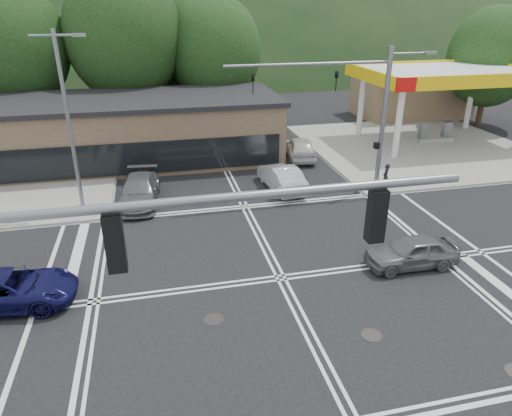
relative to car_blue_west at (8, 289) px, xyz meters
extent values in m
plane|color=black|center=(10.07, -0.50, -0.66)|extent=(120.00, 120.00, 0.00)
cube|color=gray|center=(25.07, 14.50, -0.59)|extent=(16.00, 16.00, 0.15)
cylinder|color=silver|center=(22.07, 12.50, 1.84)|extent=(0.44, 0.44, 5.00)
cylinder|color=silver|center=(22.07, 18.50, 1.84)|extent=(0.44, 0.44, 5.00)
cylinder|color=silver|center=(32.07, 18.50, 1.84)|extent=(0.44, 0.44, 5.00)
cube|color=silver|center=(27.07, 15.50, 4.64)|extent=(12.00, 8.00, 0.60)
cube|color=yellow|center=(27.07, 11.50, 4.64)|extent=(12.20, 0.25, 0.90)
cube|color=yellow|center=(27.07, 19.50, 4.64)|extent=(12.20, 0.25, 0.90)
cube|color=yellow|center=(21.07, 15.50, 4.64)|extent=(0.25, 8.20, 0.90)
cube|color=red|center=(21.57, 11.35, 4.64)|extent=(1.40, 0.12, 0.90)
cube|color=gray|center=(27.07, 15.50, -0.41)|extent=(3.00, 1.00, 0.30)
cube|color=slate|center=(26.07, 15.50, 0.29)|extent=(0.60, 0.50, 1.30)
cube|color=slate|center=(28.07, 15.50, 0.29)|extent=(0.60, 0.50, 1.30)
cube|color=#846B4F|center=(30.07, 24.50, 1.24)|extent=(10.00, 6.00, 3.80)
cube|color=brown|center=(2.07, 16.50, 1.34)|extent=(24.00, 8.00, 4.00)
ellipsoid|color=black|center=(10.07, 89.50, -0.66)|extent=(252.00, 126.00, 140.00)
cylinder|color=#382619|center=(-3.93, 23.50, 1.76)|extent=(0.50, 0.50, 4.84)
ellipsoid|color=#133214|center=(-3.93, 23.50, 6.49)|extent=(8.00, 8.00, 9.20)
cylinder|color=#382619|center=(4.07, 23.50, 1.98)|extent=(0.50, 0.50, 5.28)
ellipsoid|color=#133214|center=(4.07, 23.50, 7.14)|extent=(9.00, 9.00, 10.35)
cylinder|color=#382619|center=(11.07, 23.50, 1.54)|extent=(0.50, 0.50, 4.40)
ellipsoid|color=#133214|center=(11.07, 23.50, 5.84)|extent=(7.60, 7.60, 8.74)
cylinder|color=#382619|center=(8.07, 27.50, 1.76)|extent=(0.50, 0.50, 4.84)
ellipsoid|color=#133214|center=(8.07, 27.50, 6.49)|extent=(8.40, 8.40, 9.66)
cylinder|color=#382619|center=(34.07, 19.50, 1.32)|extent=(0.50, 0.50, 3.96)
ellipsoid|color=#133214|center=(34.07, 19.50, 5.19)|extent=(7.20, 7.20, 8.28)
cylinder|color=slate|center=(1.57, 8.50, 3.84)|extent=(0.20, 0.20, 9.00)
cylinder|color=slate|center=(1.57, 8.50, 8.04)|extent=(2.20, 0.12, 0.12)
cube|color=slate|center=(2.67, 8.50, 8.04)|extent=(0.60, 0.25, 0.15)
cylinder|color=slate|center=(18.27, 7.70, 3.34)|extent=(0.28, 0.28, 8.00)
cylinder|color=slate|center=(13.77, 7.70, 6.54)|extent=(9.00, 0.16, 0.16)
imported|color=black|center=(15.27, 7.70, 5.64)|extent=(0.16, 0.20, 1.00)
imported|color=black|center=(10.77, 7.70, 5.64)|extent=(0.16, 0.20, 1.00)
cylinder|color=slate|center=(19.47, 7.70, 6.94)|extent=(2.40, 0.12, 0.12)
cube|color=slate|center=(20.57, 7.70, 6.94)|extent=(0.70, 0.30, 0.15)
cube|color=black|center=(18.02, 7.70, 1.94)|extent=(0.25, 0.30, 0.35)
cylinder|color=slate|center=(6.37, -8.70, 6.54)|extent=(9.00, 0.16, 0.16)
cube|color=black|center=(4.87, -8.70, 5.94)|extent=(0.30, 0.25, 1.00)
cube|color=black|center=(9.37, -8.70, 5.94)|extent=(0.30, 0.25, 1.00)
imported|color=#0D0D3C|center=(0.00, 0.00, 0.00)|extent=(4.95, 2.62, 1.32)
imported|color=#5D5F62|center=(15.60, -0.80, 0.00)|extent=(3.90, 1.62, 1.32)
imported|color=#B8BBC0|center=(12.69, 8.72, 0.07)|extent=(2.00, 4.60, 1.47)
imported|color=beige|center=(15.57, 14.10, 0.10)|extent=(2.42, 4.68, 1.52)
imported|color=#595C5E|center=(4.57, 8.50, 0.06)|extent=(2.51, 5.13, 1.44)
imported|color=black|center=(18.45, 7.00, 0.26)|extent=(0.66, 0.66, 1.54)
camera|label=1|loc=(5.63, -15.38, 9.41)|focal=32.00mm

